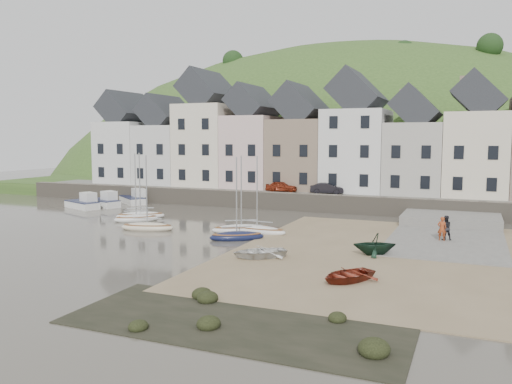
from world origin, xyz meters
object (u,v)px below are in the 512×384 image
at_px(car_right, 327,188).
at_px(person_dark, 446,228).
at_px(rowboat_green, 374,244).
at_px(person_red, 442,229).
at_px(sailboat_0, 140,215).
at_px(rowboat_red, 347,275).
at_px(rowboat_white, 259,252).
at_px(car_left, 281,187).

bearing_deg(car_right, person_dark, -152.37).
distance_m(rowboat_green, person_red, 7.28).
bearing_deg(car_right, sailboat_0, 117.11).
relative_size(sailboat_0, rowboat_red, 1.95).
height_order(sailboat_0, car_right, sailboat_0).
xyz_separation_m(rowboat_white, person_dark, (10.42, 10.11, 0.61)).
height_order(rowboat_green, person_dark, person_dark).
distance_m(sailboat_0, rowboat_white, 19.64).
distance_m(rowboat_white, person_red, 14.16).
xyz_separation_m(rowboat_white, rowboat_green, (6.49, 3.54, 0.35)).
height_order(rowboat_green, person_red, person_red).
relative_size(sailboat_0, rowboat_white, 1.86).
bearing_deg(rowboat_red, sailboat_0, -179.11).
height_order(person_dark, car_left, car_left).
height_order(rowboat_white, rowboat_green, rowboat_green).
distance_m(person_red, car_right, 18.58).
bearing_deg(person_dark, rowboat_red, 53.82).
height_order(rowboat_white, person_dark, person_dark).
bearing_deg(rowboat_white, sailboat_0, -161.90).
distance_m(person_red, car_left, 22.29).
bearing_deg(rowboat_white, rowboat_red, 24.38).
xyz_separation_m(rowboat_green, person_dark, (3.92, 6.57, 0.25)).
height_order(rowboat_red, person_dark, person_dark).
bearing_deg(sailboat_0, car_right, 42.14).
distance_m(rowboat_white, person_dark, 14.53).
height_order(rowboat_white, rowboat_red, rowboat_white).
xyz_separation_m(rowboat_red, person_red, (3.89, 12.98, 0.59)).
height_order(rowboat_white, car_left, car_left).
xyz_separation_m(sailboat_0, car_right, (14.37, 13.00, 1.92)).
bearing_deg(sailboat_0, person_red, -1.90).
height_order(rowboat_red, person_red, person_red).
bearing_deg(rowboat_white, person_dark, 95.23).
relative_size(rowboat_red, car_left, 0.94).
xyz_separation_m(rowboat_green, car_right, (-8.60, 20.16, 1.41)).
bearing_deg(sailboat_0, person_dark, -1.24).
distance_m(rowboat_white, rowboat_green, 7.40).
relative_size(rowboat_green, person_dark, 1.49).
bearing_deg(rowboat_green, person_dark, 126.81).
xyz_separation_m(rowboat_green, rowboat_red, (-0.20, -6.71, -0.37)).
height_order(rowboat_red, car_right, car_right).
distance_m(person_dark, car_left, 22.29).
relative_size(rowboat_white, person_red, 1.96).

